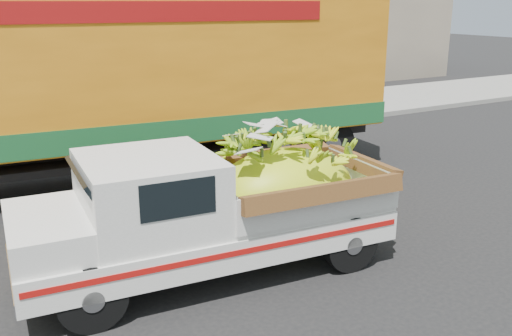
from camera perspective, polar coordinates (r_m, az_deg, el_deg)
ground at (r=7.07m, az=-18.50°, el=-14.55°), size 100.00×100.00×0.00m
building_right at (r=26.94m, az=3.74°, el=15.27°), size 14.00×6.00×6.00m
pickup_truck at (r=7.64m, az=-2.22°, el=-3.63°), size 5.00×2.17×1.71m
semi_trailer at (r=11.36m, az=-15.90°, el=8.66°), size 12.04×3.57×3.80m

